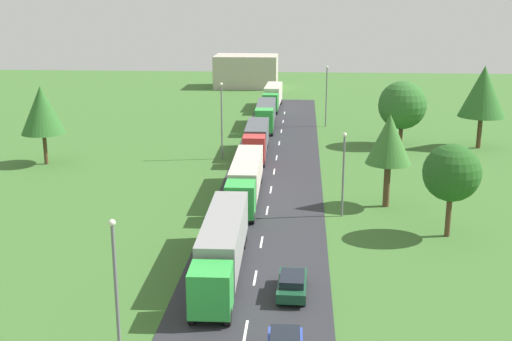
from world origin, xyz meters
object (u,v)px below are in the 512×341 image
at_px(truck_fourth, 266,114).
at_px(car_second, 292,284).
at_px(tree_lime, 42,110).
at_px(lamppost_fourth, 326,93).
at_px(lamppost_lead, 116,284).
at_px(truck_third, 256,139).
at_px(tree_oak, 402,105).
at_px(distant_building, 246,71).
at_px(truck_lead, 222,245).
at_px(truck_fifth, 273,96).
at_px(lamppost_second, 343,170).
at_px(tree_birch, 483,92).
at_px(tree_pine, 389,140).
at_px(truck_second, 246,178).
at_px(lamppost_third, 222,117).
at_px(tree_maple, 452,173).

bearing_deg(truck_fourth, car_second, -84.84).
xyz_separation_m(car_second, tree_lime, (-28.30, 31.23, 5.35)).
height_order(lamppost_fourth, tree_lime, tree_lime).
distance_m(lamppost_lead, tree_lime, 44.22).
height_order(truck_third, tree_oak, tree_oak).
distance_m(truck_fourth, tree_lime, 32.65).
distance_m(tree_oak, distant_building, 58.91).
distance_m(tree_lime, distant_building, 68.12).
relative_size(truck_lead, lamppost_fourth, 1.67).
xyz_separation_m(truck_fifth, lamppost_second, (8.62, -54.86, 1.94)).
distance_m(tree_birch, tree_pine, 28.27).
distance_m(lamppost_lead, lamppost_fourth, 65.03).
relative_size(truck_lead, tree_oak, 1.79).
relative_size(car_second, lamppost_fourth, 0.48).
relative_size(truck_third, tree_oak, 1.46).
bearing_deg(tree_lime, car_second, -47.82).
height_order(truck_lead, tree_pine, tree_pine).
distance_m(car_second, tree_lime, 42.48).
distance_m(truck_third, lamppost_fourth, 20.84).
bearing_deg(car_second, truck_third, 97.66).
distance_m(truck_lead, truck_third, 33.93).
xyz_separation_m(truck_second, truck_fourth, (-0.14, 33.72, 0.02)).
xyz_separation_m(lamppost_lead, lamppost_third, (-0.15, 43.43, 0.55)).
height_order(lamppost_lead, lamppost_fourth, lamppost_fourth).
distance_m(truck_fourth, tree_birch, 29.59).
distance_m(lamppost_second, lamppost_fourth, 39.85).
bearing_deg(truck_fourth, truck_third, -90.35).
bearing_deg(tree_maple, truck_second, 153.20).
height_order(lamppost_lead, tree_birch, tree_birch).
distance_m(truck_second, distant_building, 77.63).
bearing_deg(tree_lime, tree_birch, 13.10).
bearing_deg(lamppost_lead, distant_building, 91.53).
bearing_deg(truck_fourth, truck_lead, -89.91).
relative_size(tree_oak, tree_pine, 0.97).
xyz_separation_m(truck_fifth, tree_pine, (12.71, -51.84, 3.93)).
relative_size(lamppost_second, tree_lime, 0.83).
xyz_separation_m(truck_second, truck_third, (-0.24, 16.89, 0.02)).
bearing_deg(tree_lime, tree_maple, -26.18).
distance_m(lamppost_second, tree_pine, 5.46).
bearing_deg(tree_birch, tree_oak, 176.87).
relative_size(truck_third, car_second, 2.84).
relative_size(lamppost_lead, tree_birch, 0.76).
height_order(truck_second, truck_fourth, truck_fourth).
bearing_deg(truck_third, distant_building, 96.18).
height_order(lamppost_second, tree_pine, tree_pine).
bearing_deg(truck_lead, tree_maple, 27.27).
height_order(lamppost_third, lamppost_fourth, lamppost_third).
bearing_deg(distant_building, truck_third, -83.82).
distance_m(tree_oak, tree_lime, 42.93).
relative_size(truck_second, truck_third, 1.24).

